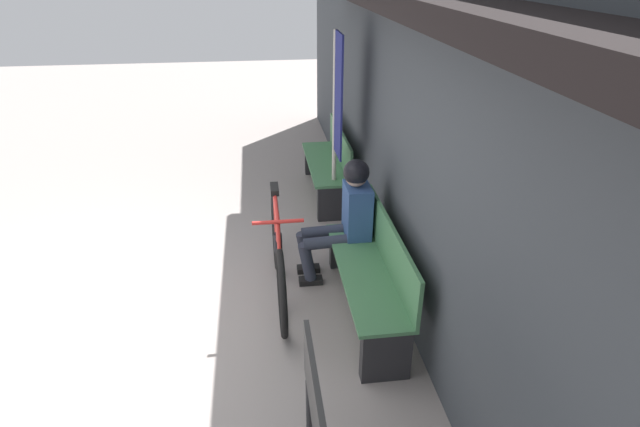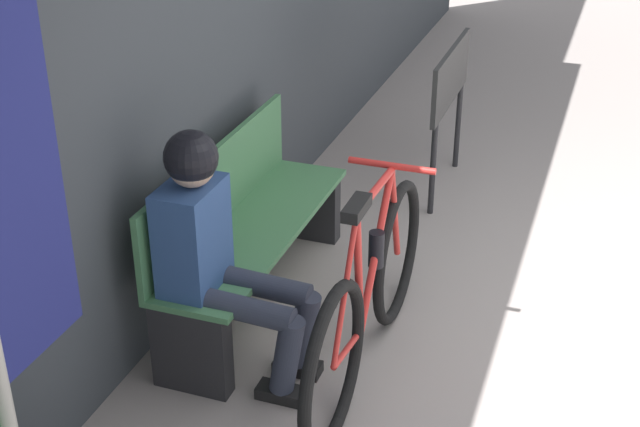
{
  "view_description": "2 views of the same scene",
  "coord_description": "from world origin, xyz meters",
  "px_view_note": "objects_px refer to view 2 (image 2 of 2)",
  "views": [
    {
      "loc": [
        3.19,
        1.21,
        2.72
      ],
      "look_at": [
        -0.5,
        1.69,
        0.8
      ],
      "focal_mm": 28.0,
      "sensor_mm": 36.0,
      "label": 1
    },
    {
      "loc": [
        -3.71,
        0.42,
        2.53
      ],
      "look_at": [
        -0.2,
        1.66,
        0.6
      ],
      "focal_mm": 50.0,
      "sensor_mm": 36.0,
      "label": 2
    }
  ],
  "objects_px": {
    "person_seated": "(216,243)",
    "banner_pole": "(6,225)",
    "signboard": "(450,86)",
    "bicycle": "(369,299)",
    "park_bench_near": "(247,234)"
  },
  "relations": [
    {
      "from": "person_seated",
      "to": "banner_pole",
      "type": "relative_size",
      "value": 0.56
    },
    {
      "from": "signboard",
      "to": "banner_pole",
      "type": "bearing_deg",
      "value": 169.33
    },
    {
      "from": "person_seated",
      "to": "banner_pole",
      "type": "height_order",
      "value": "banner_pole"
    },
    {
      "from": "bicycle",
      "to": "signboard",
      "type": "distance_m",
      "value": 2.04
    },
    {
      "from": "park_bench_near",
      "to": "banner_pole",
      "type": "distance_m",
      "value": 1.94
    },
    {
      "from": "person_seated",
      "to": "banner_pole",
      "type": "xyz_separation_m",
      "value": [
        -1.13,
        0.1,
        0.64
      ]
    },
    {
      "from": "park_bench_near",
      "to": "signboard",
      "type": "xyz_separation_m",
      "value": [
        1.65,
        -0.66,
        0.31
      ]
    },
    {
      "from": "banner_pole",
      "to": "signboard",
      "type": "distance_m",
      "value": 3.48
    },
    {
      "from": "banner_pole",
      "to": "bicycle",
      "type": "bearing_deg",
      "value": -28.2
    },
    {
      "from": "person_seated",
      "to": "bicycle",
      "type": "bearing_deg",
      "value": -70.5
    },
    {
      "from": "banner_pole",
      "to": "signboard",
      "type": "xyz_separation_m",
      "value": [
        3.36,
        -0.63,
        -0.61
      ]
    },
    {
      "from": "banner_pole",
      "to": "signboard",
      "type": "relative_size",
      "value": 2.2
    },
    {
      "from": "park_bench_near",
      "to": "signboard",
      "type": "height_order",
      "value": "signboard"
    },
    {
      "from": "banner_pole",
      "to": "park_bench_near",
      "type": "bearing_deg",
      "value": 0.84
    },
    {
      "from": "park_bench_near",
      "to": "person_seated",
      "type": "bearing_deg",
      "value": -168.03
    }
  ]
}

